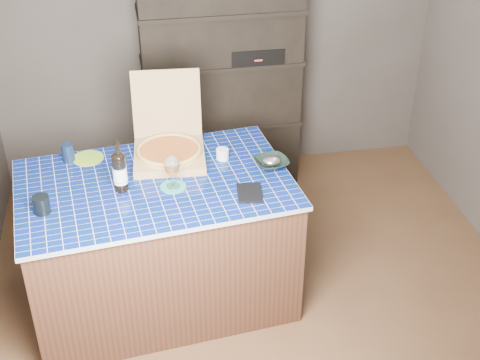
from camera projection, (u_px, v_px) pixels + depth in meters
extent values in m
plane|color=brown|center=(260.00, 297.00, 4.39)|extent=(3.50, 3.50, 0.00)
plane|color=#4E4744|center=(216.00, 25.00, 5.18)|extent=(3.50, 0.00, 3.50)
cube|color=black|center=(221.00, 78.00, 5.18)|extent=(1.20, 0.40, 1.80)
cube|color=black|center=(254.00, 51.00, 5.06)|extent=(0.40, 0.32, 0.12)
cube|color=#482B1C|center=(159.00, 243.00, 4.18)|extent=(1.66, 1.14, 0.85)
cube|color=#051F55|center=(155.00, 184.00, 3.95)|extent=(1.70, 1.18, 0.03)
cube|color=tan|center=(169.00, 156.00, 4.15)|extent=(0.47, 0.47, 0.05)
cube|color=tan|center=(166.00, 103.00, 4.25)|extent=(0.44, 0.13, 0.43)
cylinder|color=tan|center=(169.00, 152.00, 4.13)|extent=(0.40, 0.40, 0.01)
cylinder|color=maroon|center=(169.00, 150.00, 4.13)|extent=(0.35, 0.35, 0.01)
torus|color=tan|center=(169.00, 149.00, 4.13)|extent=(0.40, 0.40, 0.02)
cylinder|color=black|center=(120.00, 173.00, 3.81)|extent=(0.08, 0.08, 0.22)
ellipsoid|color=black|center=(118.00, 157.00, 3.75)|extent=(0.08, 0.08, 0.04)
cylinder|color=black|center=(117.00, 149.00, 3.73)|extent=(0.03, 0.03, 0.09)
cylinder|color=white|center=(120.00, 175.00, 3.82)|extent=(0.08, 0.08, 0.10)
cylinder|color=#428CE2|center=(121.00, 180.00, 3.84)|extent=(0.08, 0.08, 0.01)
cylinder|color=#428CE2|center=(119.00, 167.00, 3.79)|extent=(0.08, 0.08, 0.01)
cylinder|color=teal|center=(173.00, 187.00, 3.89)|extent=(0.15, 0.15, 0.01)
cylinder|color=white|center=(173.00, 186.00, 3.89)|extent=(0.08, 0.08, 0.01)
cylinder|color=white|center=(173.00, 179.00, 3.87)|extent=(0.01, 0.01, 0.09)
ellipsoid|color=white|center=(172.00, 166.00, 3.82)|extent=(0.09, 0.09, 0.12)
cylinder|color=orange|center=(172.00, 167.00, 3.82)|extent=(0.07, 0.07, 0.06)
cylinder|color=white|center=(172.00, 162.00, 3.80)|extent=(0.08, 0.08, 0.02)
cylinder|color=black|center=(41.00, 205.00, 3.65)|extent=(0.09, 0.09, 0.10)
cube|color=black|center=(250.00, 193.00, 3.83)|extent=(0.16, 0.21, 0.02)
imported|color=black|center=(271.00, 163.00, 4.08)|extent=(0.24, 0.24, 0.05)
ellipsoid|color=#ACAAB5|center=(272.00, 161.00, 4.07)|extent=(0.11, 0.09, 0.05)
cylinder|color=silver|center=(222.00, 154.00, 4.16)|extent=(0.08, 0.08, 0.07)
cylinder|color=black|center=(68.00, 153.00, 4.12)|extent=(0.07, 0.07, 0.12)
cylinder|color=#7DB927|center=(88.00, 158.00, 4.17)|extent=(0.20, 0.20, 0.01)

